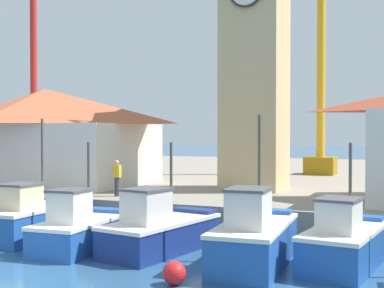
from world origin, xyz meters
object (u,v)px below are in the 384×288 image
at_px(fishing_boat_center, 80,229).
at_px(clock_tower, 255,47).
at_px(port_crane_far, 37,75).
at_px(mooring_buoy, 175,273).
at_px(fishing_boat_right_inner, 254,239).
at_px(fishing_boat_right_outer, 345,242).
at_px(warehouse_left, 46,135).
at_px(fishing_boat_mid_left, 32,218).
at_px(fishing_boat_mid_right, 160,230).
at_px(port_crane_near, 321,56).
at_px(dock_worker_near_tower, 117,177).

height_order(fishing_boat_center, clock_tower, clock_tower).
distance_m(port_crane_far, mooring_buoy, 33.70).
bearing_deg(fishing_boat_center, fishing_boat_right_inner, 1.71).
xyz_separation_m(fishing_boat_right_outer, warehouse_left, (-17.67, 8.46, 3.13)).
relative_size(fishing_boat_mid_left, fishing_boat_right_outer, 1.01).
xyz_separation_m(fishing_boat_mid_right, mooring_buoy, (2.10, -3.32, -0.41)).
bearing_deg(port_crane_near, fishing_boat_mid_left, -108.56).
bearing_deg(fishing_boat_mid_left, fishing_boat_mid_right, -1.82).
relative_size(fishing_boat_center, fishing_boat_right_inner, 0.86).
bearing_deg(port_crane_far, fishing_boat_mid_right, -42.70).
height_order(fishing_boat_right_inner, clock_tower, clock_tower).
relative_size(fishing_boat_mid_left, port_crane_near, 0.22).
xyz_separation_m(fishing_boat_mid_left, clock_tower, (5.75, 9.89, 7.54)).
distance_m(fishing_boat_right_inner, port_crane_far, 32.80).
relative_size(fishing_boat_center, fishing_boat_mid_right, 0.86).
distance_m(port_crane_near, port_crane_far, 22.89).
xyz_separation_m(clock_tower, warehouse_left, (-12.00, -1.27, -4.43)).
relative_size(port_crane_near, mooring_buoy, 32.77).
height_order(fishing_boat_right_outer, port_crane_far, port_crane_far).
relative_size(warehouse_left, port_crane_far, 0.61).
relative_size(warehouse_left, mooring_buoy, 18.80).
xyz_separation_m(fishing_boat_center, clock_tower, (2.92, 10.85, 7.59)).
xyz_separation_m(clock_tower, port_crane_near, (1.35, 11.23, 0.95)).
xyz_separation_m(fishing_boat_center, port_crane_near, (4.26, 22.09, 8.54)).
bearing_deg(warehouse_left, port_crane_near, 43.14).
height_order(fishing_boat_mid_left, mooring_buoy, fishing_boat_mid_left).
relative_size(fishing_boat_mid_left, fishing_boat_right_inner, 0.92).
distance_m(warehouse_left, dock_worker_near_tower, 8.46).
bearing_deg(dock_worker_near_tower, warehouse_left, 150.54).
relative_size(fishing_boat_mid_right, mooring_buoy, 7.79).
height_order(warehouse_left, dock_worker_near_tower, warehouse_left).
relative_size(fishing_boat_mid_left, port_crane_far, 0.23).
bearing_deg(fishing_boat_mid_left, port_crane_far, 129.05).
height_order(fishing_boat_center, fishing_boat_mid_right, fishing_boat_center).
relative_size(clock_tower, dock_worker_near_tower, 9.37).
distance_m(fishing_boat_mid_left, clock_tower, 13.71).
xyz_separation_m(port_crane_far, mooring_buoy, (23.29, -22.87, -8.40)).
bearing_deg(fishing_boat_mid_right, fishing_boat_mid_left, 178.18).
bearing_deg(fishing_boat_mid_left, fishing_boat_center, -18.71).
bearing_deg(fishing_boat_mid_right, fishing_boat_center, -163.38).
bearing_deg(mooring_buoy, clock_tower, 97.76).
distance_m(fishing_boat_center, clock_tower, 13.56).
bearing_deg(fishing_boat_center, fishing_boat_right_outer, 7.43).
xyz_separation_m(fishing_boat_center, dock_worker_near_tower, (-1.90, 5.52, 1.27)).
bearing_deg(fishing_boat_right_outer, fishing_boat_mid_left, -179.20).
relative_size(port_crane_far, dock_worker_near_tower, 12.01).
bearing_deg(mooring_buoy, fishing_boat_right_outer, 43.49).
height_order(fishing_boat_mid_left, fishing_boat_right_outer, fishing_boat_mid_left).
relative_size(fishing_boat_mid_right, warehouse_left, 0.41).
bearing_deg(warehouse_left, fishing_boat_mid_right, -36.89).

